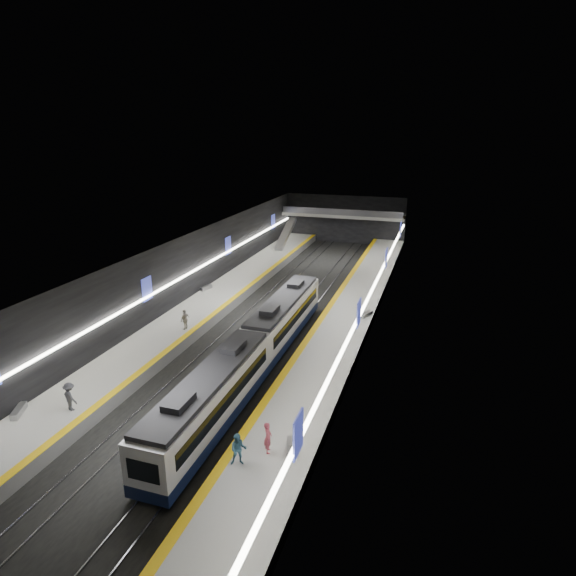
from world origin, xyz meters
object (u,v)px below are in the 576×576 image
(passenger_right_a, at_px, (268,438))
(bench_left_far, at_px, (206,288))
(train, at_px, (254,350))
(passenger_right_b, at_px, (238,450))
(passenger_left_a, at_px, (185,320))
(passenger_left_b, at_px, (70,397))
(escalator, at_px, (286,234))
(bench_left_near, at_px, (19,411))
(bench_right_far, at_px, (366,314))
(bench_right_near, at_px, (291,447))

(passenger_right_a, bearing_deg, bench_left_far, 12.31)
(bench_left_far, relative_size, passenger_right_a, 0.86)
(train, relative_size, passenger_right_a, 15.64)
(passenger_right_a, bearing_deg, passenger_right_b, 120.48)
(bench_left_far, distance_m, passenger_right_b, 30.92)
(train, distance_m, bench_left_far, 19.37)
(passenger_right_a, height_order, passenger_left_a, passenger_left_a)
(passenger_right_b, bearing_deg, bench_left_far, 100.23)
(passenger_right_b, distance_m, passenger_left_b, 12.81)
(passenger_right_b, bearing_deg, escalator, 85.08)
(passenger_left_b, bearing_deg, passenger_right_a, -161.17)
(bench_left_near, relative_size, bench_right_far, 1.03)
(bench_left_near, bearing_deg, escalator, 62.83)
(passenger_right_b, bearing_deg, bench_left_near, 159.35)
(train, height_order, passenger_right_b, train)
(bench_left_near, height_order, bench_left_far, bench_left_near)
(bench_right_near, xyz_separation_m, passenger_right_b, (-2.35, -2.10, 0.76))
(train, bearing_deg, bench_left_far, 128.33)
(passenger_left_a, relative_size, passenger_left_b, 0.98)
(escalator, bearing_deg, passenger_right_b, -74.68)
(passenger_right_a, bearing_deg, train, 4.44)
(train, bearing_deg, passenger_left_b, -132.38)
(train, distance_m, bench_right_near, 11.18)
(bench_left_far, height_order, bench_right_far, bench_right_far)
(bench_right_near, distance_m, passenger_right_b, 3.25)
(passenger_right_a, xyz_separation_m, passenger_left_a, (-13.38, 14.27, 0.01))
(bench_left_near, height_order, passenger_right_a, passenger_right_a)
(train, distance_m, passenger_right_b, 12.04)
(escalator, xyz_separation_m, bench_right_near, (16.03, -47.83, -1.71))
(bench_right_far, relative_size, passenger_right_a, 0.87)
(train, relative_size, bench_right_near, 18.91)
(bench_right_near, relative_size, passenger_right_a, 0.83)
(escalator, height_order, bench_left_far, escalator)
(bench_left_near, relative_size, passenger_left_b, 0.87)
(passenger_left_b, bearing_deg, bench_left_far, -64.20)
(escalator, relative_size, bench_left_far, 4.83)
(escalator, bearing_deg, passenger_left_a, -87.53)
(bench_right_far, bearing_deg, train, -94.65)
(escalator, bearing_deg, bench_left_far, -94.91)
(escalator, relative_size, passenger_left_b, 4.04)
(escalator, relative_size, bench_right_near, 5.04)
(bench_left_near, relative_size, passenger_right_a, 0.89)
(bench_right_far, xyz_separation_m, passenger_right_b, (-3.21, -24.10, 0.76))
(passenger_left_b, bearing_deg, passenger_right_b, -167.94)
(escalator, relative_size, passenger_right_a, 4.16)
(bench_right_near, bearing_deg, bench_left_near, 167.71)
(train, bearing_deg, bench_left_near, -136.58)
(passenger_right_a, xyz_separation_m, passenger_left_b, (-13.89, 0.06, 0.03))
(bench_right_far, height_order, passenger_left_a, passenger_left_a)
(train, height_order, bench_right_near, train)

